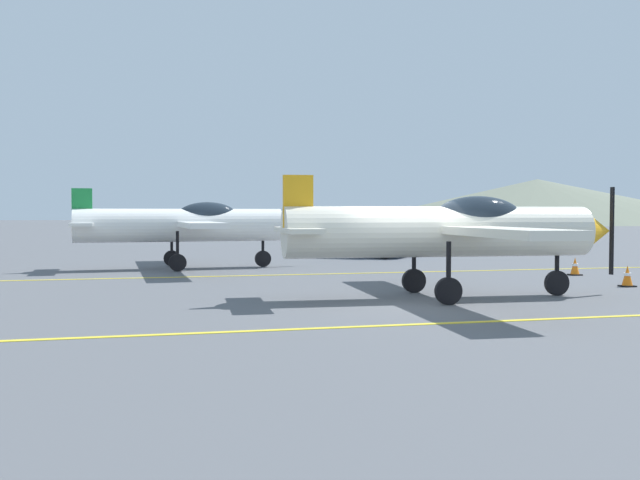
{
  "coord_description": "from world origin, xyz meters",
  "views": [
    {
      "loc": [
        -5.79,
        -14.91,
        2.03
      ],
      "look_at": [
        -0.65,
        6.0,
        1.2
      ],
      "focal_mm": 39.46,
      "sensor_mm": 36.0,
      "label": 1
    }
  ],
  "objects_px": {
    "airplane_mid": "(189,224)",
    "traffic_cone_side": "(627,276)",
    "airplane_near": "(452,230)",
    "traffic_cone_front": "(575,266)",
    "car_sedan": "(362,239)"
  },
  "relations": [
    {
      "from": "airplane_mid",
      "to": "traffic_cone_side",
      "type": "distance_m",
      "value": 14.75
    },
    {
      "from": "airplane_near",
      "to": "traffic_cone_front",
      "type": "height_order",
      "value": "airplane_near"
    },
    {
      "from": "airplane_mid",
      "to": "airplane_near",
      "type": "bearing_deg",
      "value": -62.24
    },
    {
      "from": "airplane_near",
      "to": "car_sedan",
      "type": "distance_m",
      "value": 15.56
    },
    {
      "from": "traffic_cone_side",
      "to": "airplane_mid",
      "type": "bearing_deg",
      "value": 140.45
    },
    {
      "from": "airplane_mid",
      "to": "traffic_cone_side",
      "type": "xyz_separation_m",
      "value": [
        11.32,
        -9.35,
        -1.34
      ]
    },
    {
      "from": "car_sedan",
      "to": "traffic_cone_side",
      "type": "relative_size",
      "value": 7.66
    },
    {
      "from": "car_sedan",
      "to": "traffic_cone_front",
      "type": "relative_size",
      "value": 7.66
    },
    {
      "from": "airplane_mid",
      "to": "car_sedan",
      "type": "height_order",
      "value": "airplane_mid"
    },
    {
      "from": "traffic_cone_side",
      "to": "airplane_near",
      "type": "bearing_deg",
      "value": -168.24
    },
    {
      "from": "airplane_mid",
      "to": "traffic_cone_side",
      "type": "bearing_deg",
      "value": -39.55
    },
    {
      "from": "car_sedan",
      "to": "traffic_cone_side",
      "type": "distance_m",
      "value": 14.51
    },
    {
      "from": "airplane_mid",
      "to": "car_sedan",
      "type": "relative_size",
      "value": 2.14
    },
    {
      "from": "airplane_near",
      "to": "airplane_mid",
      "type": "relative_size",
      "value": 1.0
    },
    {
      "from": "airplane_near",
      "to": "airplane_mid",
      "type": "height_order",
      "value": "same"
    }
  ]
}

